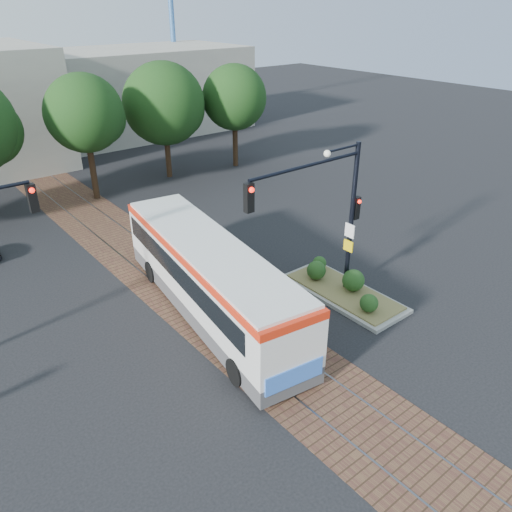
% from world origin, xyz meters
% --- Properties ---
extents(ground, '(120.00, 120.00, 0.00)m').
position_xyz_m(ground, '(0.00, 0.00, 0.00)').
color(ground, black).
rests_on(ground, ground).
extents(trackbed, '(3.60, 40.00, 0.02)m').
position_xyz_m(trackbed, '(0.00, 4.00, 0.01)').
color(trackbed, brown).
rests_on(trackbed, ground).
extents(tree_row, '(26.40, 5.60, 7.67)m').
position_xyz_m(tree_row, '(1.21, 16.42, 4.85)').
color(tree_row, '#382314').
rests_on(tree_row, ground).
extents(city_bus, '(3.85, 11.26, 2.96)m').
position_xyz_m(city_bus, '(-0.13, 1.33, 1.65)').
color(city_bus, '#444446').
rests_on(city_bus, ground).
extents(traffic_island, '(2.20, 5.20, 1.13)m').
position_xyz_m(traffic_island, '(4.82, -0.90, 0.33)').
color(traffic_island, gray).
rests_on(traffic_island, ground).
extents(signal_pole_main, '(5.49, 0.46, 6.00)m').
position_xyz_m(signal_pole_main, '(3.86, -0.81, 4.16)').
color(signal_pole_main, black).
rests_on(signal_pole_main, ground).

